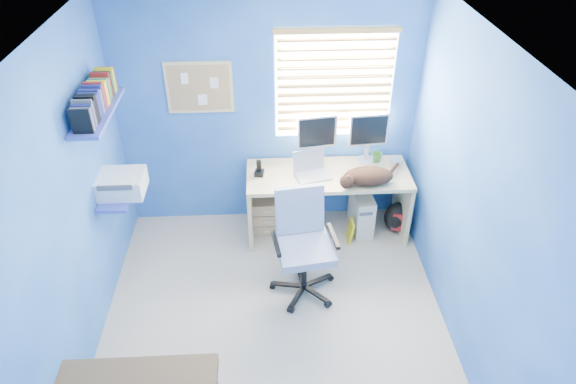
{
  "coord_description": "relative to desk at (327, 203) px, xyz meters",
  "views": [
    {
      "loc": [
        -0.05,
        -3.05,
        3.54
      ],
      "look_at": [
        0.15,
        0.65,
        0.95
      ],
      "focal_mm": 32.0,
      "sensor_mm": 36.0,
      "label": 1
    }
  ],
  "objects": [
    {
      "name": "yellow_book",
      "position": [
        0.24,
        -0.17,
        -0.25
      ],
      "size": [
        0.03,
        0.17,
        0.24
      ],
      "primitive_type": "cube",
      "color": "yellow",
      "rests_on": "floor"
    },
    {
      "name": "phone",
      "position": [
        -0.7,
        0.02,
        0.45
      ],
      "size": [
        0.11,
        0.12,
        0.17
      ],
      "primitive_type": "cube",
      "rotation": [
        0.0,
        0.0,
        -0.15
      ],
      "color": "black",
      "rests_on": "desk"
    },
    {
      "name": "office_chair",
      "position": [
        -0.31,
        -0.82,
        0.01
      ],
      "size": [
        0.67,
        0.67,
        1.01
      ],
      "color": "black",
      "rests_on": "floor"
    },
    {
      "name": "cat",
      "position": [
        0.36,
        -0.2,
        0.46
      ],
      "size": [
        0.54,
        0.43,
        0.17
      ],
      "primitive_type": "ellipsoid",
      "rotation": [
        0.0,
        0.0,
        0.43
      ],
      "color": "black",
      "rests_on": "desk"
    },
    {
      "name": "monitor_right",
      "position": [
        0.42,
        0.23,
        0.64
      ],
      "size": [
        0.41,
        0.15,
        0.54
      ],
      "primitive_type": "cube",
      "rotation": [
        0.0,
        0.0,
        0.08
      ],
      "color": "silver",
      "rests_on": "desk"
    },
    {
      "name": "cd_spindle",
      "position": [
        0.7,
        0.12,
        0.41
      ],
      "size": [
        0.13,
        0.13,
        0.07
      ],
      "primitive_type": "cylinder",
      "color": "silver",
      "rests_on": "desk"
    },
    {
      "name": "wall_left",
      "position": [
        -2.09,
        -1.26,
        0.88
      ],
      "size": [
        0.01,
        3.2,
        2.5
      ],
      "primitive_type": "cube",
      "color": "#1C50AD",
      "rests_on": "ground"
    },
    {
      "name": "floor",
      "position": [
        -0.59,
        -1.26,
        -0.37
      ],
      "size": [
        3.0,
        3.2,
        0.0
      ],
      "primitive_type": "cube",
      "color": "#B2A491",
      "rests_on": "ground"
    },
    {
      "name": "monitor_left",
      "position": [
        -0.11,
        0.21,
        0.64
      ],
      "size": [
        0.41,
        0.18,
        0.54
      ],
      "primitive_type": "cube",
      "rotation": [
        0.0,
        0.0,
        0.15
      ],
      "color": "silver",
      "rests_on": "desk"
    },
    {
      "name": "wall_shelves",
      "position": [
        -1.94,
        -0.51,
        1.06
      ],
      "size": [
        0.42,
        0.9,
        1.05
      ],
      "color": "#3645AE",
      "rests_on": "ground"
    },
    {
      "name": "ceiling",
      "position": [
        -0.59,
        -1.26,
        2.13
      ],
      "size": [
        3.0,
        3.2,
        0.0
      ],
      "primitive_type": "cube",
      "color": "white",
      "rests_on": "wall_back"
    },
    {
      "name": "drawer_boxes",
      "position": [
        -0.62,
        0.07,
        -0.17
      ],
      "size": [
        0.35,
        0.28,
        0.41
      ],
      "primitive_type": "cube",
      "color": "tan",
      "rests_on": "floor"
    },
    {
      "name": "window_blinds",
      "position": [
        0.06,
        0.31,
        1.18
      ],
      "size": [
        1.15,
        0.05,
        1.1
      ],
      "color": "white",
      "rests_on": "ground"
    },
    {
      "name": "wall_right",
      "position": [
        0.91,
        -1.26,
        0.88
      ],
      "size": [
        0.01,
        3.2,
        2.5
      ],
      "primitive_type": "cube",
      "color": "#1C50AD",
      "rests_on": "ground"
    },
    {
      "name": "wall_back",
      "position": [
        -0.59,
        0.34,
        0.88
      ],
      "size": [
        3.0,
        0.01,
        2.5
      ],
      "primitive_type": "cube",
      "color": "#1C50AD",
      "rests_on": "ground"
    },
    {
      "name": "desk",
      "position": [
        0.0,
        0.0,
        0.0
      ],
      "size": [
        1.64,
        0.65,
        0.74
      ],
      "primitive_type": "cube",
      "color": "tan",
      "rests_on": "floor"
    },
    {
      "name": "corkboard",
      "position": [
        -1.24,
        0.33,
        1.18
      ],
      "size": [
        0.64,
        0.02,
        0.52
      ],
      "color": "tan",
      "rests_on": "ground"
    },
    {
      "name": "tower_pc",
      "position": [
        0.38,
        0.03,
        -0.14
      ],
      "size": [
        0.22,
        0.45,
        0.45
      ],
      "primitive_type": "cube",
      "rotation": [
        0.0,
        0.0,
        0.07
      ],
      "color": "beige",
      "rests_on": "floor"
    },
    {
      "name": "mug",
      "position": [
        0.53,
        0.2,
        0.42
      ],
      "size": [
        0.1,
        0.09,
        0.1
      ],
      "primitive_type": "imported",
      "color": "#347B2C",
      "rests_on": "desk"
    },
    {
      "name": "backpack",
      "position": [
        0.77,
        -0.03,
        -0.19
      ],
      "size": [
        0.37,
        0.32,
        0.36
      ],
      "primitive_type": "ellipsoid",
      "rotation": [
        0.0,
        0.0,
        -0.33
      ],
      "color": "black",
      "rests_on": "floor"
    },
    {
      "name": "laptop",
      "position": [
        -0.16,
        -0.04,
        0.48
      ],
      "size": [
        0.39,
        0.34,
        0.22
      ],
      "primitive_type": "cube",
      "rotation": [
        0.0,
        0.0,
        0.27
      ],
      "color": "silver",
      "rests_on": "desk"
    }
  ]
}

